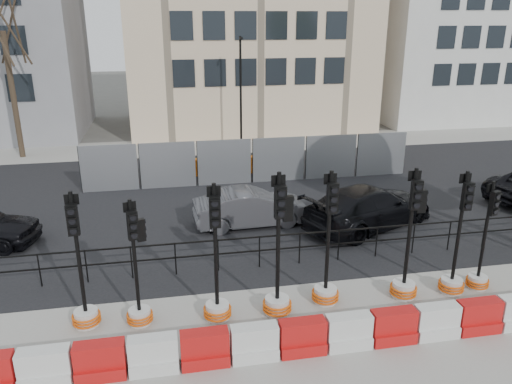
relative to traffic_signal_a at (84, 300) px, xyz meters
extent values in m
plane|color=#51514C|center=(5.77, 0.89, -0.70)|extent=(120.00, 120.00, 0.00)
cube|color=gray|center=(5.77, -2.11, -0.69)|extent=(40.00, 6.00, 0.02)
cube|color=black|center=(5.77, 7.89, -0.68)|extent=(40.00, 14.00, 0.03)
cube|color=gray|center=(5.77, 16.89, -0.69)|extent=(40.00, 4.00, 0.02)
cube|color=silver|center=(22.77, 22.89, 7.30)|extent=(12.00, 9.00, 16.00)
cylinder|color=black|center=(-1.43, 2.09, -0.20)|extent=(0.04, 0.04, 1.00)
cylinder|color=black|center=(-0.23, 2.09, -0.20)|extent=(0.04, 0.04, 1.00)
cylinder|color=black|center=(0.97, 2.09, -0.20)|extent=(0.04, 0.04, 1.00)
cylinder|color=black|center=(2.17, 2.09, -0.20)|extent=(0.04, 0.04, 1.00)
cylinder|color=black|center=(3.37, 2.09, -0.20)|extent=(0.04, 0.04, 1.00)
cylinder|color=black|center=(4.57, 2.09, -0.20)|extent=(0.04, 0.04, 1.00)
cylinder|color=black|center=(5.77, 2.09, -0.20)|extent=(0.04, 0.04, 1.00)
cylinder|color=black|center=(6.97, 2.09, -0.20)|extent=(0.04, 0.04, 1.00)
cylinder|color=black|center=(8.17, 2.09, -0.20)|extent=(0.04, 0.04, 1.00)
cylinder|color=black|center=(9.37, 2.09, -0.20)|extent=(0.04, 0.04, 1.00)
cylinder|color=black|center=(10.57, 2.09, -0.20)|extent=(0.04, 0.04, 1.00)
cylinder|color=black|center=(11.77, 2.09, -0.20)|extent=(0.04, 0.04, 1.00)
cube|color=black|center=(5.77, 2.09, 0.28)|extent=(18.00, 0.04, 0.04)
cube|color=black|center=(5.77, 2.09, -0.15)|extent=(18.00, 0.04, 0.04)
cube|color=#96999F|center=(-0.23, 9.89, 0.30)|extent=(2.30, 0.05, 2.00)
cylinder|color=black|center=(-1.38, 9.89, 0.30)|extent=(0.05, 0.05, 2.00)
cube|color=#96999F|center=(2.17, 9.89, 0.30)|extent=(2.30, 0.05, 2.00)
cylinder|color=black|center=(1.02, 9.89, 0.30)|extent=(0.05, 0.05, 2.00)
cube|color=#96999F|center=(4.57, 9.89, 0.30)|extent=(2.30, 0.05, 2.00)
cylinder|color=black|center=(3.42, 9.89, 0.30)|extent=(0.05, 0.05, 2.00)
cube|color=#96999F|center=(6.97, 9.89, 0.30)|extent=(2.30, 0.05, 2.00)
cylinder|color=black|center=(5.82, 9.89, 0.30)|extent=(0.05, 0.05, 2.00)
cube|color=#96999F|center=(9.37, 9.89, 0.30)|extent=(2.30, 0.05, 2.00)
cylinder|color=black|center=(8.22, 9.89, 0.30)|extent=(0.05, 0.05, 2.00)
cube|color=#96999F|center=(11.77, 9.89, 0.30)|extent=(2.30, 0.05, 2.00)
cylinder|color=black|center=(10.62, 9.89, 0.30)|extent=(0.05, 0.05, 2.00)
cube|color=#CF4A0D|center=(1.77, 11.39, -0.30)|extent=(1.00, 0.40, 0.80)
cube|color=#CF4A0D|center=(3.77, 11.39, -0.30)|extent=(1.00, 0.40, 0.80)
cube|color=#CF4A0D|center=(5.77, 11.39, -0.30)|extent=(1.00, 0.40, 0.80)
cube|color=#CF4A0D|center=(7.77, 11.39, -0.30)|extent=(1.00, 0.40, 0.80)
cube|color=#CF4A0D|center=(9.77, 11.39, -0.30)|extent=(1.00, 0.40, 0.80)
cylinder|color=black|center=(6.27, 15.89, 2.30)|extent=(0.12, 0.12, 6.00)
cube|color=black|center=(6.27, 15.64, 5.20)|extent=(0.12, 0.50, 0.12)
cylinder|color=#473828|center=(-5.23, 16.39, 2.45)|extent=(0.28, 0.28, 6.30)
cube|color=silver|center=(-0.53, -1.91, -0.55)|extent=(1.00, 0.50, 0.30)
cube|color=silver|center=(-0.53, -1.91, -0.15)|extent=(1.00, 0.35, 0.50)
cube|color=red|center=(0.52, -1.91, -0.55)|extent=(1.00, 0.50, 0.30)
cube|color=red|center=(0.52, -1.91, -0.15)|extent=(1.00, 0.35, 0.50)
cube|color=silver|center=(1.57, -1.91, -0.55)|extent=(1.00, 0.50, 0.30)
cube|color=silver|center=(1.57, -1.91, -0.15)|extent=(1.00, 0.35, 0.50)
cube|color=red|center=(2.62, -1.91, -0.55)|extent=(1.00, 0.50, 0.30)
cube|color=red|center=(2.62, -1.91, -0.15)|extent=(1.00, 0.35, 0.50)
cube|color=silver|center=(3.67, -1.91, -0.55)|extent=(1.00, 0.50, 0.30)
cube|color=silver|center=(3.67, -1.91, -0.15)|extent=(1.00, 0.35, 0.50)
cube|color=red|center=(4.72, -1.91, -0.55)|extent=(1.00, 0.50, 0.30)
cube|color=red|center=(4.72, -1.91, -0.15)|extent=(1.00, 0.35, 0.50)
cube|color=silver|center=(5.77, -1.91, -0.55)|extent=(1.00, 0.50, 0.30)
cube|color=silver|center=(5.77, -1.91, -0.15)|extent=(1.00, 0.35, 0.50)
cube|color=red|center=(6.82, -1.91, -0.55)|extent=(1.00, 0.50, 0.30)
cube|color=red|center=(6.82, -1.91, -0.15)|extent=(1.00, 0.35, 0.50)
cube|color=silver|center=(7.87, -1.91, -0.55)|extent=(1.00, 0.50, 0.30)
cube|color=silver|center=(7.87, -1.91, -0.15)|extent=(1.00, 0.35, 0.50)
cube|color=red|center=(8.92, -1.91, -0.55)|extent=(1.00, 0.50, 0.30)
cube|color=red|center=(8.92, -1.91, -0.15)|extent=(1.00, 0.35, 0.50)
cylinder|color=white|center=(0.00, 0.01, -0.49)|extent=(0.55, 0.55, 0.41)
torus|color=#DA530B|center=(0.00, 0.01, -0.57)|extent=(0.66, 0.66, 0.05)
torus|color=#DA530B|center=(0.00, 0.01, -0.49)|extent=(0.66, 0.66, 0.05)
torus|color=#DA530B|center=(0.00, 0.01, -0.41)|extent=(0.66, 0.66, 0.05)
cylinder|color=black|center=(0.00, 0.01, 1.14)|extent=(0.09, 0.09, 3.06)
cube|color=black|center=(0.00, -0.11, 2.06)|extent=(0.25, 0.15, 0.71)
cylinder|color=black|center=(0.00, -0.19, 1.84)|extent=(0.15, 0.05, 0.15)
cylinder|color=black|center=(0.00, -0.19, 2.06)|extent=(0.15, 0.05, 0.15)
cylinder|color=black|center=(0.00, -0.19, 2.29)|extent=(0.15, 0.05, 0.15)
cube|color=black|center=(0.00, 0.08, 2.47)|extent=(0.31, 0.04, 0.25)
cylinder|color=white|center=(1.23, -0.14, -0.50)|extent=(0.52, 0.52, 0.38)
torus|color=#DA530B|center=(1.23, -0.14, -0.58)|extent=(0.62, 0.62, 0.05)
torus|color=#DA530B|center=(1.23, -0.14, -0.50)|extent=(0.62, 0.62, 0.05)
torus|color=#DA530B|center=(1.23, -0.14, -0.43)|extent=(0.62, 0.62, 0.05)
cylinder|color=black|center=(1.23, -0.14, 1.03)|extent=(0.09, 0.09, 2.87)
cube|color=black|center=(1.26, -0.25, 1.89)|extent=(0.26, 0.19, 0.67)
cylinder|color=black|center=(1.28, -0.32, 1.68)|extent=(0.15, 0.08, 0.14)
cylinder|color=black|center=(1.28, -0.32, 1.89)|extent=(0.15, 0.08, 0.14)
cylinder|color=black|center=(1.28, -0.32, 2.10)|extent=(0.15, 0.08, 0.14)
cube|color=black|center=(1.22, -0.08, 2.27)|extent=(0.28, 0.10, 0.23)
cube|color=black|center=(1.42, -0.09, 1.70)|extent=(0.22, 0.17, 0.53)
cylinder|color=white|center=(3.07, -0.28, -0.49)|extent=(0.57, 0.57, 0.42)
torus|color=#DA530B|center=(3.07, -0.28, -0.57)|extent=(0.68, 0.68, 0.05)
torus|color=#DA530B|center=(3.07, -0.28, -0.49)|extent=(0.68, 0.68, 0.05)
torus|color=#DA530B|center=(3.07, -0.28, -0.40)|extent=(0.68, 0.68, 0.05)
cylinder|color=black|center=(3.07, -0.28, 1.19)|extent=(0.09, 0.09, 3.15)
cube|color=black|center=(3.07, -0.41, 2.14)|extent=(0.26, 0.16, 0.73)
cylinder|color=black|center=(3.06, -0.49, 1.90)|extent=(0.16, 0.06, 0.16)
cylinder|color=black|center=(3.06, -0.49, 2.14)|extent=(0.16, 0.06, 0.16)
cylinder|color=black|center=(3.06, -0.49, 2.37)|extent=(0.16, 0.06, 0.16)
cube|color=black|center=(3.07, -0.22, 2.56)|extent=(0.32, 0.04, 0.25)
cylinder|color=white|center=(4.54, -0.34, -0.47)|extent=(0.60, 0.60, 0.44)
torus|color=#DA530B|center=(4.54, -0.34, -0.56)|extent=(0.72, 0.72, 0.06)
torus|color=#DA530B|center=(4.54, -0.34, -0.47)|extent=(0.72, 0.72, 0.06)
torus|color=#DA530B|center=(4.54, -0.34, -0.39)|extent=(0.72, 0.72, 0.06)
cylinder|color=black|center=(4.54, -0.34, 1.29)|extent=(0.10, 0.10, 3.32)
cube|color=black|center=(4.54, -0.47, 2.29)|extent=(0.27, 0.16, 0.77)
cylinder|color=black|center=(4.54, -0.56, 2.05)|extent=(0.17, 0.06, 0.17)
cylinder|color=black|center=(4.54, -0.56, 2.29)|extent=(0.17, 0.06, 0.17)
cylinder|color=black|center=(4.54, -0.56, 2.53)|extent=(0.17, 0.06, 0.17)
cube|color=black|center=(4.53, -0.27, 2.73)|extent=(0.33, 0.04, 0.27)
cube|color=black|center=(4.76, -0.33, 2.07)|extent=(0.23, 0.15, 0.61)
cylinder|color=white|center=(5.86, -0.07, -0.48)|extent=(0.58, 0.58, 0.43)
torus|color=#DA530B|center=(5.86, -0.07, -0.57)|extent=(0.69, 0.69, 0.05)
torus|color=#DA530B|center=(5.86, -0.07, -0.48)|extent=(0.69, 0.69, 0.05)
torus|color=#DA530B|center=(5.86, -0.07, -0.40)|extent=(0.69, 0.69, 0.05)
cylinder|color=black|center=(5.86, -0.07, 1.23)|extent=(0.10, 0.10, 3.20)
cube|color=black|center=(5.87, -0.19, 2.19)|extent=(0.26, 0.16, 0.75)
cylinder|color=black|center=(5.87, -0.28, 1.95)|extent=(0.16, 0.06, 0.16)
cylinder|color=black|center=(5.87, -0.28, 2.19)|extent=(0.16, 0.06, 0.16)
cylinder|color=black|center=(5.87, -0.28, 2.42)|extent=(0.16, 0.06, 0.16)
cube|color=black|center=(5.86, 0.00, 2.61)|extent=(0.32, 0.05, 0.26)
cylinder|color=white|center=(7.94, -0.19, -0.48)|extent=(0.58, 0.58, 0.43)
torus|color=#DA530B|center=(7.94, -0.19, -0.57)|extent=(0.69, 0.69, 0.05)
torus|color=#DA530B|center=(7.94, -0.19, -0.48)|extent=(0.69, 0.69, 0.05)
torus|color=#DA530B|center=(7.94, -0.19, -0.40)|extent=(0.69, 0.69, 0.05)
cylinder|color=black|center=(7.94, -0.19, 1.22)|extent=(0.10, 0.10, 3.20)
cube|color=black|center=(7.93, -0.32, 2.18)|extent=(0.27, 0.17, 0.75)
cylinder|color=black|center=(7.92, -0.40, 1.95)|extent=(0.16, 0.06, 0.16)
cylinder|color=black|center=(7.92, -0.40, 2.18)|extent=(0.16, 0.06, 0.16)
cylinder|color=black|center=(7.92, -0.40, 2.42)|extent=(0.16, 0.06, 0.16)
cube|color=black|center=(7.94, -0.13, 2.61)|extent=(0.32, 0.05, 0.26)
cube|color=black|center=(8.15, -0.21, 1.97)|extent=(0.22, 0.15, 0.59)
cylinder|color=white|center=(9.29, -0.22, -0.49)|extent=(0.55, 0.55, 0.41)
torus|color=#DA530B|center=(9.29, -0.22, -0.57)|extent=(0.66, 0.66, 0.05)
torus|color=#DA530B|center=(9.29, -0.22, -0.49)|extent=(0.66, 0.66, 0.05)
torus|color=#DA530B|center=(9.29, -0.22, -0.41)|extent=(0.66, 0.66, 0.05)
cylinder|color=black|center=(9.29, -0.22, 1.14)|extent=(0.09, 0.09, 3.06)
cube|color=black|center=(9.29, -0.34, 2.06)|extent=(0.25, 0.14, 0.71)
cylinder|color=black|center=(9.29, -0.42, 1.84)|extent=(0.15, 0.05, 0.15)
cylinder|color=black|center=(9.29, -0.42, 2.06)|extent=(0.15, 0.05, 0.15)
cylinder|color=black|center=(9.29, -0.42, 2.29)|extent=(0.15, 0.05, 0.15)
cube|color=black|center=(9.29, -0.16, 2.47)|extent=(0.31, 0.03, 0.25)
cylinder|color=white|center=(10.11, -0.14, -0.51)|extent=(0.50, 0.50, 0.37)
torus|color=#DA530B|center=(10.11, -0.14, -0.59)|extent=(0.60, 0.60, 0.05)
torus|color=#DA530B|center=(10.11, -0.14, -0.51)|extent=(0.60, 0.60, 0.05)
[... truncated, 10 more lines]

